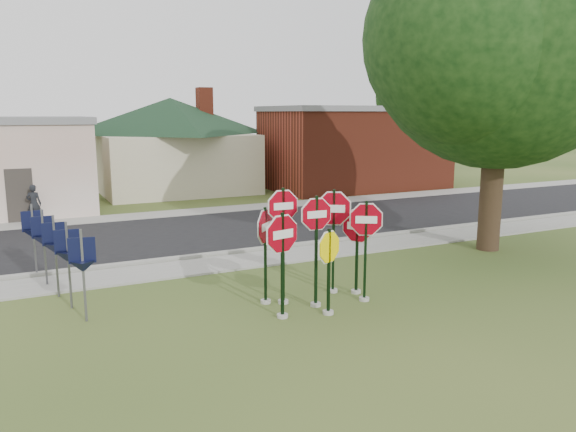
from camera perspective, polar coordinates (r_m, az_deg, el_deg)
name	(u,v)px	position (r m, az deg, el deg)	size (l,w,h in m)	color
ground	(349,322)	(12.17, 6.23, -10.64)	(120.00, 120.00, 0.00)	#344D1D
sidewalk_near	(250,260)	(16.84, -3.84, -4.51)	(60.00, 1.60, 0.06)	gray
road	(204,232)	(20.96, -8.52, -1.65)	(60.00, 7.00, 0.04)	black
sidewalk_far	(174,214)	(25.02, -11.52, 0.24)	(60.00, 1.60, 0.06)	gray
curb	(238,252)	(17.73, -5.07, -3.63)	(60.00, 0.20, 0.14)	gray
stop_sign_center	(316,236)	(12.59, 2.89, -2.03)	(1.03, 0.24, 2.66)	#A29F97
stop_sign_yellow	(329,263)	(12.22, 4.17, -4.74)	(0.93, 0.39, 2.01)	#A29F97
stop_sign_left	(282,250)	(11.89, -0.58, -3.50)	(1.13, 0.27, 2.43)	#A29F97
stop_sign_right	(366,237)	(13.10, 7.90, -2.14)	(0.94, 0.54, 2.49)	#A29F97
stop_sign_back_right	(334,225)	(13.61, 4.66, -0.93)	(0.99, 0.63, 2.68)	#A29F97
stop_sign_back_left	(283,230)	(12.74, -0.50, -1.39)	(1.02, 0.24, 2.81)	#A29F97
stop_sign_far_right	(357,239)	(13.67, 7.04, -2.35)	(0.59, 0.97, 2.24)	#A29F97
stop_sign_far_left	(265,242)	(12.83, -2.32, -2.66)	(0.81, 0.77, 2.38)	#A29F97
route_sign_row	(55,247)	(14.43, -22.57, -2.95)	(1.43, 4.63, 2.00)	#59595E
building_house	(171,126)	(32.61, -11.81, 8.95)	(11.60, 11.60, 6.20)	beige
building_brick	(355,147)	(33.47, 6.79, 7.00)	(10.20, 6.20, 4.75)	maroon
oak_tree	(502,34)	(19.04, 20.88, 16.93)	(11.84, 11.24, 10.86)	black
bg_tree_right	(412,97)	(45.37, 12.48, 11.72)	(5.60, 5.60, 8.40)	black
pedestrian	(34,204)	(24.39, -24.40, 1.15)	(0.56, 0.37, 1.54)	black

